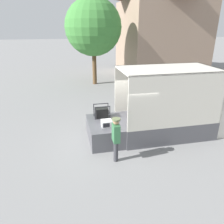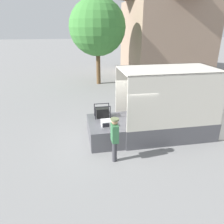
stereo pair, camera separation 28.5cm
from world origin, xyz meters
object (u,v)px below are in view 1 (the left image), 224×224
object	(u,v)px
box_truck	(192,112)
worker_person	(116,135)
microwave	(107,123)
street_tree	(93,27)
portable_generator	(102,113)

from	to	relation	value
box_truck	worker_person	size ratio (longest dim) A/B	3.39
microwave	box_truck	bearing A→B (deg)	5.64
microwave	street_tree	world-z (taller)	street_tree
portable_generator	worker_person	size ratio (longest dim) A/B	0.40
street_tree	worker_person	bearing A→B (deg)	-94.23
box_truck	portable_generator	xyz separation A→B (m)	(-4.35, 0.60, 0.10)
box_truck	street_tree	world-z (taller)	street_tree
box_truck	portable_generator	distance (m)	4.40
box_truck	street_tree	distance (m)	11.54
portable_generator	worker_person	distance (m)	2.38
microwave	worker_person	xyz separation A→B (m)	(0.10, -1.35, 0.11)
worker_person	microwave	bearing A→B (deg)	94.19
worker_person	street_tree	size ratio (longest dim) A/B	0.25
microwave	street_tree	distance (m)	11.49
portable_generator	street_tree	xyz separation A→B (m)	(1.01, 9.78, 3.67)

